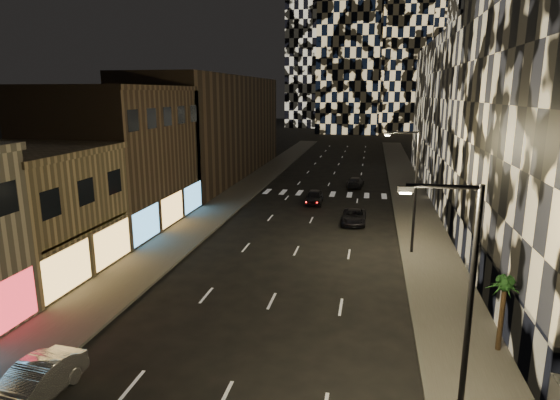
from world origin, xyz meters
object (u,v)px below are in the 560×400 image
at_px(streetlight_near, 462,302).
at_px(car_silver_parked, 33,385).
at_px(car_dark_midlane, 314,197).
at_px(car_dark_oncoming, 355,182).
at_px(streetlight_far, 413,184).
at_px(palm_tree, 505,290).
at_px(car_dark_rightlane, 354,217).

distance_m(streetlight_near, car_silver_parked, 16.23).
xyz_separation_m(car_dark_midlane, car_dark_oncoming, (4.06, 10.06, -0.10)).
height_order(streetlight_near, car_silver_parked, streetlight_near).
bearing_deg(streetlight_far, palm_tree, -76.72).
bearing_deg(streetlight_far, streetlight_near, -90.00).
distance_m(car_dark_rightlane, palm_tree, 22.32).
bearing_deg(car_dark_oncoming, car_dark_midlane, 73.16).
distance_m(streetlight_near, palm_tree, 7.70).
bearing_deg(car_silver_parked, car_dark_midlane, 82.94).
distance_m(car_silver_parked, palm_tree, 20.23).
xyz_separation_m(streetlight_near, car_dark_midlane, (-8.91, 34.63, -4.60)).
relative_size(car_dark_midlane, palm_tree, 1.22).
relative_size(streetlight_far, car_dark_rightlane, 1.95).
height_order(streetlight_near, car_dark_midlane, streetlight_near).
height_order(car_silver_parked, palm_tree, palm_tree).
height_order(streetlight_far, palm_tree, streetlight_far).
distance_m(car_silver_parked, car_dark_midlane, 35.92).
bearing_deg(car_dark_midlane, car_dark_oncoming, 66.23).
height_order(streetlight_far, car_dark_oncoming, streetlight_far).
xyz_separation_m(streetlight_near, car_silver_parked, (-15.55, -0.67, -4.59)).
distance_m(streetlight_far, car_dark_oncoming, 25.60).
xyz_separation_m(car_dark_oncoming, car_dark_rightlane, (0.50, -17.14, -0.01)).
height_order(streetlight_near, car_dark_rightlane, streetlight_near).
bearing_deg(car_silver_parked, streetlight_far, 56.63).
height_order(streetlight_near, palm_tree, streetlight_near).
distance_m(streetlight_near, car_dark_oncoming, 45.20).
xyz_separation_m(car_dark_rightlane, palm_tree, (7.50, -20.88, 2.49)).
bearing_deg(streetlight_far, car_dark_midlane, 121.35).
xyz_separation_m(streetlight_near, palm_tree, (3.15, 6.67, -2.22)).
xyz_separation_m(streetlight_far, car_dark_oncoming, (-4.85, 24.69, -4.70)).
bearing_deg(car_dark_oncoming, streetlight_near, 101.32).
xyz_separation_m(car_dark_midlane, palm_tree, (12.06, -27.96, 2.38)).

